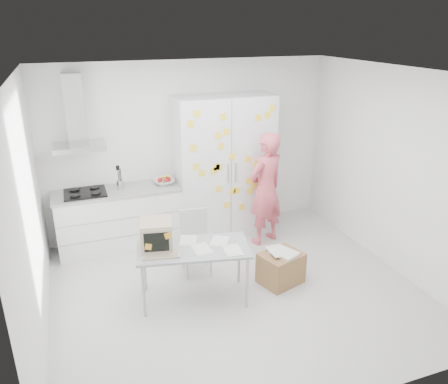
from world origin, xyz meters
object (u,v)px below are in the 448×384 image
object	(u,v)px
person	(266,189)
chair	(195,238)
cardboard_box	(281,267)
desk	(170,241)

from	to	relation	value
person	chair	distance (m)	1.37
cardboard_box	desk	bearing A→B (deg)	174.98
desk	person	bearing A→B (deg)	42.08
cardboard_box	chair	bearing A→B (deg)	144.57
chair	cardboard_box	world-z (taller)	chair
chair	person	bearing A→B (deg)	25.46
desk	chair	bearing A→B (deg)	61.61
person	cardboard_box	size ratio (longest dim) A/B	2.79
person	cardboard_box	xyz separation A→B (m)	(-0.29, -1.13, -0.65)
person	desk	xyz separation A→B (m)	(-1.71, -1.00, -0.07)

